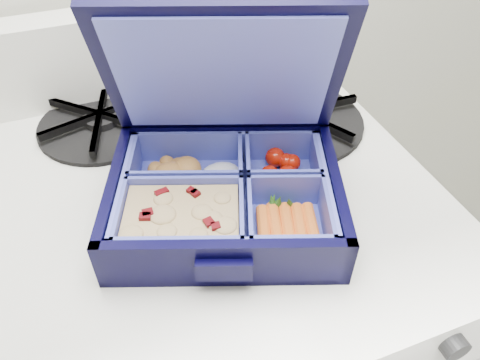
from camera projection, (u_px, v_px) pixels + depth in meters
name	position (u px, v px, depth m)	size (l,w,h in m)	color
stove	(214.00, 345.00, 0.86)	(0.55, 0.55, 0.82)	silver
bento_box	(225.00, 196.00, 0.52)	(0.25, 0.19, 0.06)	black
burner_grate	(293.00, 114.00, 0.66)	(0.20, 0.20, 0.03)	black
burner_grate_rear	(101.00, 120.00, 0.66)	(0.18, 0.18, 0.02)	black
fork	(244.00, 141.00, 0.63)	(0.02, 0.18, 0.01)	#B0AEBA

